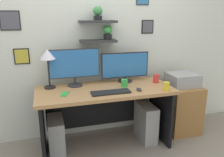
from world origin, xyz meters
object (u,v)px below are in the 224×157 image
(water_cup, at_px, (156,79))
(computer_tower_right, at_px, (146,122))
(pen_cup, at_px, (166,86))
(computer_tower_left, at_px, (56,135))
(desk, at_px, (104,104))
(desk_lamp, at_px, (48,58))
(drawer_cabinet, at_px, (180,108))
(monitor_right, at_px, (125,66))
(cell_phone, at_px, (65,94))
(keyboard, at_px, (111,92))
(printer, at_px, (183,80))
(monitor_left, at_px, (74,65))
(computer_mouse, at_px, (139,89))
(coffee_mug, at_px, (124,83))

(water_cup, xyz_separation_m, computer_tower_right, (-0.14, -0.05, -0.57))
(pen_cup, height_order, computer_tower_left, pen_cup)
(desk, bearing_deg, pen_cup, -25.63)
(desk_lamp, distance_m, drawer_cabinet, 1.91)
(desk_lamp, bearing_deg, computer_tower_left, -79.69)
(desk, bearing_deg, monitor_right, 26.70)
(drawer_cabinet, distance_m, computer_tower_left, 1.71)
(cell_phone, height_order, pen_cup, pen_cup)
(computer_tower_right, bearing_deg, keyboard, -161.34)
(desk_lamp, xyz_separation_m, printer, (1.74, -0.10, -0.38))
(monitor_left, xyz_separation_m, computer_tower_right, (0.87, -0.21, -0.76))
(keyboard, bearing_deg, printer, 14.08)
(printer, relative_size, computer_tower_left, 0.91)
(monitor_left, relative_size, pen_cup, 6.18)
(pen_cup, bearing_deg, computer_mouse, 164.87)
(drawer_cabinet, bearing_deg, computer_mouse, -159.56)
(pen_cup, xyz_separation_m, printer, (0.45, 0.36, -0.06))
(cell_phone, relative_size, coffee_mug, 1.56)
(printer, bearing_deg, drawer_cabinet, 90.00)
(cell_phone, distance_m, water_cup, 1.17)
(monitor_left, distance_m, keyboard, 0.57)
(pen_cup, distance_m, water_cup, 0.32)
(cell_phone, height_order, computer_tower_left, cell_phone)
(computer_tower_left, bearing_deg, desk_lamp, 100.31)
(desk_lamp, relative_size, drawer_cabinet, 0.71)
(monitor_right, height_order, computer_mouse, monitor_right)
(keyboard, distance_m, computer_mouse, 0.34)
(monitor_right, height_order, drawer_cabinet, monitor_right)
(cell_phone, xyz_separation_m, drawer_cabinet, (1.59, 0.17, -0.43))
(desk_lamp, bearing_deg, monitor_right, 0.70)
(cell_phone, distance_m, computer_tower_right, 1.15)
(coffee_mug, xyz_separation_m, water_cup, (0.44, 0.05, 0.01))
(coffee_mug, bearing_deg, computer_tower_right, -0.10)
(monitor_right, distance_m, water_cup, 0.42)
(desk, relative_size, computer_tower_left, 3.84)
(desk_lamp, distance_m, cell_phone, 0.48)
(printer, height_order, computer_tower_left, printer)
(cell_phone, bearing_deg, printer, 22.83)
(computer_mouse, xyz_separation_m, desk_lamp, (-0.98, 0.39, 0.35))
(coffee_mug, relative_size, computer_tower_right, 0.19)
(keyboard, height_order, computer_tower_right, keyboard)
(printer, distance_m, computer_tower_left, 1.79)
(desk, xyz_separation_m, coffee_mug, (0.24, -0.05, 0.26))
(desk, relative_size, printer, 4.22)
(drawer_cabinet, height_order, printer, printer)
(desk, bearing_deg, cell_phone, -165.22)
(monitor_left, relative_size, drawer_cabinet, 0.94)
(computer_mouse, relative_size, printer, 0.24)
(keyboard, relative_size, coffee_mug, 4.89)
(computer_mouse, relative_size, computer_tower_left, 0.22)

